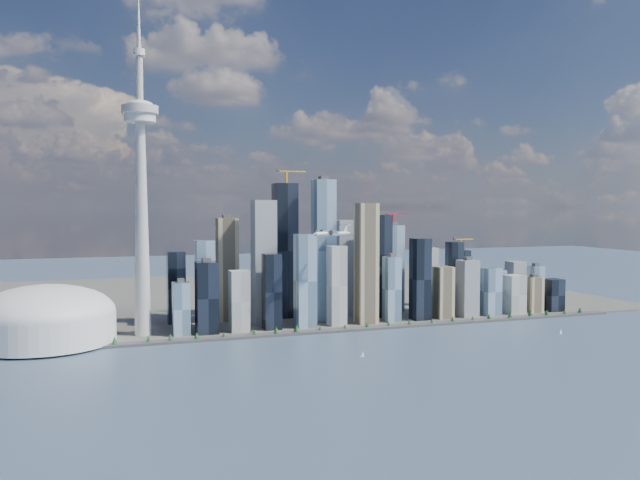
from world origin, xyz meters
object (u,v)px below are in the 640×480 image
object	(u,v)px
needle_tower	(141,187)
dome_stadium	(46,318)
airplane	(332,233)
sailboat_west	(363,355)
sailboat_east	(561,332)

from	to	relation	value
needle_tower	dome_stadium	bearing A→B (deg)	-175.91
dome_stadium	airplane	world-z (taller)	airplane
sailboat_west	needle_tower	bearing A→B (deg)	143.40
needle_tower	airplane	distance (m)	306.46
sailboat_west	dome_stadium	bearing A→B (deg)	155.40
needle_tower	sailboat_east	distance (m)	707.67
sailboat_west	airplane	bearing A→B (deg)	90.52
needle_tower	sailboat_east	bearing A→B (deg)	-17.02
sailboat_west	sailboat_east	distance (m)	364.94
airplane	sailboat_east	world-z (taller)	airplane
dome_stadium	airplane	bearing A→B (deg)	-10.35
needle_tower	dome_stadium	world-z (taller)	needle_tower
needle_tower	sailboat_west	xyz separation A→B (m)	(276.18, -235.13, -232.93)
needle_tower	sailboat_east	xyz separation A→B (m)	(638.96, -195.53, -233.00)
dome_stadium	airplane	size ratio (longest dim) A/B	2.76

